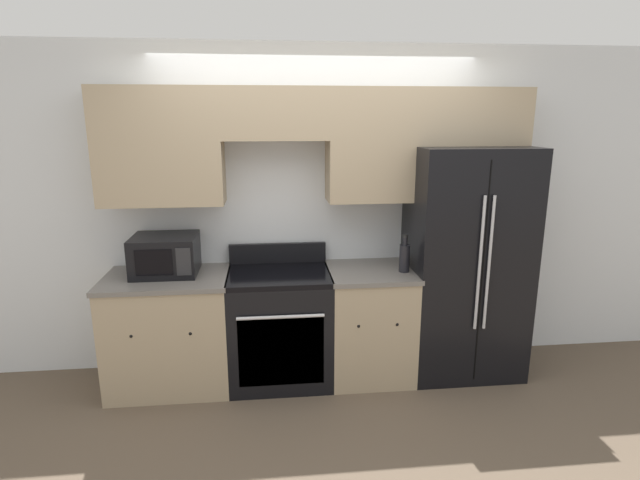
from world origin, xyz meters
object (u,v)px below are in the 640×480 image
Objects in this scene: microwave at (165,255)px; oven_range at (280,326)px; refrigerator at (462,260)px; bottle at (404,257)px.

oven_range is at bearing -5.14° from microwave.
oven_range is 1.56m from refrigerator.
oven_range is 3.55× the size of bottle.
refrigerator reaches higher than bottle.
microwave reaches higher than oven_range.
refrigerator reaches higher than microwave.
bottle is at bearing -163.72° from refrigerator.
oven_range is 1.11m from bottle.
refrigerator is at bearing 16.28° from bottle.
refrigerator is 6.22× the size of bottle.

